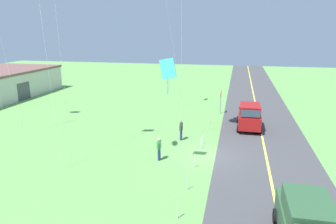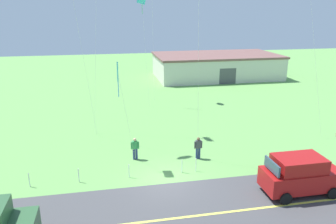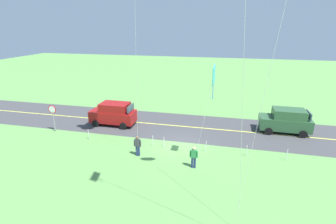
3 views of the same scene
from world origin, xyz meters
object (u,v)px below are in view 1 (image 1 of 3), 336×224
object	(u,v)px
person_adult_companion	(181,130)
car_suv_foreground	(249,116)
stop_sign	(221,97)
kite_red_low	(168,71)
person_adult_near	(159,148)
car_parked_west_near	(306,222)

from	to	relation	value
person_adult_companion	car_suv_foreground	bearing A→B (deg)	141.75
stop_sign	kite_red_low	world-z (taller)	kite_red_low
person_adult_near	car_parked_west_near	bearing A→B (deg)	-120.50
person_adult_near	person_adult_companion	distance (m)	4.40
stop_sign	person_adult_near	bearing A→B (deg)	165.99
person_adult_companion	kite_red_low	world-z (taller)	kite_red_low
stop_sign	car_parked_west_near	bearing A→B (deg)	-167.40
car_suv_foreground	person_adult_near	xyz separation A→B (m)	(-8.75, 6.19, -0.29)
car_suv_foreground	car_parked_west_near	bearing A→B (deg)	-173.65
person_adult_near	kite_red_low	xyz separation A→B (m)	(-0.98, -0.83, 5.43)
person_adult_near	kite_red_low	world-z (taller)	kite_red_low
car_parked_west_near	person_adult_near	size ratio (longest dim) A/B	2.75
car_parked_west_near	kite_red_low	size ratio (longest dim) A/B	0.62
car_suv_foreground	car_parked_west_near	size ratio (longest dim) A/B	1.00
car_parked_west_near	person_adult_near	world-z (taller)	car_parked_west_near
car_parked_west_near	stop_sign	bearing A→B (deg)	12.60
person_adult_near	kite_red_low	distance (m)	5.58
car_suv_foreground	stop_sign	world-z (taller)	stop_sign
person_adult_near	kite_red_low	bearing A→B (deg)	-127.55
stop_sign	kite_red_low	size ratio (longest dim) A/B	0.36
car_suv_foreground	stop_sign	bearing A→B (deg)	31.53
stop_sign	person_adult_near	world-z (taller)	stop_sign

